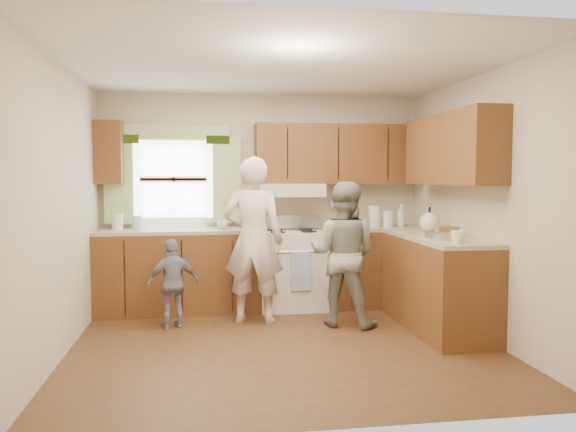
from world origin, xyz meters
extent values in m
plane|color=#472916|center=(0.00, 0.00, 0.00)|extent=(3.80, 3.80, 0.00)
plane|color=white|center=(0.00, 0.00, 2.50)|extent=(3.80, 3.80, 0.00)
plane|color=beige|center=(0.00, 1.75, 1.25)|extent=(3.80, 0.00, 3.80)
plane|color=beige|center=(0.00, -1.75, 1.25)|extent=(3.80, 0.00, 3.80)
plane|color=beige|center=(-1.90, 0.00, 1.25)|extent=(0.00, 3.50, 3.50)
plane|color=beige|center=(1.90, 0.00, 1.25)|extent=(0.00, 3.50, 3.50)
cube|color=#48280F|center=(-0.99, 1.45, 0.45)|extent=(1.82, 0.60, 0.90)
cube|color=#48280F|center=(1.29, 1.45, 0.45)|extent=(1.22, 0.60, 0.90)
cube|color=#3C1D0D|center=(1.60, 0.32, 0.45)|extent=(0.60, 1.65, 0.90)
cube|color=tan|center=(-0.99, 1.45, 0.92)|extent=(1.82, 0.60, 0.04)
cube|color=tan|center=(1.29, 1.45, 0.92)|extent=(1.22, 0.60, 0.04)
cube|color=tan|center=(1.60, 0.32, 0.92)|extent=(0.60, 1.65, 0.04)
cube|color=#48280F|center=(0.90, 1.58, 1.80)|extent=(2.00, 0.33, 0.70)
cube|color=#3C1D0D|center=(-1.75, 1.58, 1.80)|extent=(0.30, 0.33, 0.70)
cube|color=#3C1D0D|center=(1.73, 0.32, 1.80)|extent=(0.33, 1.65, 0.70)
cube|color=beige|center=(0.30, 1.52, 1.38)|extent=(0.76, 0.45, 0.15)
cube|color=silver|center=(-1.05, 1.73, 1.50)|extent=(0.90, 0.03, 0.90)
cube|color=#FAFF4B|center=(-1.63, 1.68, 1.50)|extent=(0.40, 0.05, 1.02)
cube|color=#FAFF4B|center=(-0.47, 1.68, 1.50)|extent=(0.40, 0.05, 1.02)
cube|color=#FAFF4B|center=(-1.05, 1.68, 2.02)|extent=(1.30, 0.05, 0.22)
cylinder|color=white|center=(0.95, 1.65, 1.22)|extent=(0.27, 0.12, 0.12)
imported|color=silver|center=(-0.50, 1.39, 0.99)|extent=(0.13, 0.13, 0.10)
imported|color=silver|center=(1.61, 1.40, 1.07)|extent=(0.13, 0.13, 0.26)
imported|color=silver|center=(1.05, 1.35, 0.97)|extent=(0.30, 0.30, 0.06)
imported|color=silver|center=(1.52, -0.29, 1.00)|extent=(0.14, 0.14, 0.11)
cylinder|color=silver|center=(-1.66, 1.48, 1.03)|extent=(0.12, 0.12, 0.19)
cylinder|color=silver|center=(-1.44, 1.46, 1.02)|extent=(0.11, 0.11, 0.16)
cube|color=olive|center=(0.82, 1.24, 0.95)|extent=(0.22, 0.16, 0.02)
cube|color=gold|center=(0.99, 1.40, 1.00)|extent=(0.21, 0.15, 0.12)
cylinder|color=silver|center=(1.29, 1.40, 1.07)|extent=(0.14, 0.14, 0.25)
cylinder|color=silver|center=(1.44, 1.36, 1.03)|extent=(0.12, 0.12, 0.19)
sphere|color=silver|center=(1.68, 0.71, 1.04)|extent=(0.21, 0.21, 0.21)
cube|color=olive|center=(1.68, 0.28, 0.99)|extent=(0.21, 0.12, 0.10)
cube|color=silver|center=(1.50, -0.02, 0.97)|extent=(0.27, 0.19, 0.06)
cube|color=silver|center=(0.30, 1.43, 0.45)|extent=(0.76, 0.64, 0.90)
cube|color=#B7B7BC|center=(0.30, 1.69, 0.99)|extent=(0.76, 0.10, 0.16)
cylinder|color=#B7B7BC|center=(0.30, 1.11, 0.70)|extent=(0.68, 0.03, 0.03)
cube|color=#4E68B6|center=(0.35, 1.09, 0.48)|extent=(0.22, 0.02, 0.42)
cylinder|color=black|center=(0.12, 1.55, 0.91)|extent=(0.18, 0.18, 0.01)
cylinder|color=black|center=(0.48, 1.55, 0.91)|extent=(0.18, 0.18, 0.01)
cylinder|color=black|center=(0.12, 1.30, 0.91)|extent=(0.18, 0.18, 0.01)
cylinder|color=black|center=(0.48, 1.30, 0.91)|extent=(0.18, 0.18, 0.01)
imported|color=beige|center=(-0.20, 0.85, 0.87)|extent=(0.73, 0.59, 1.74)
imported|color=#223F2B|center=(0.70, 0.60, 0.74)|extent=(0.90, 0.83, 1.48)
imported|color=gray|center=(-1.02, 0.75, 0.45)|extent=(0.57, 0.38, 0.91)
camera|label=1|loc=(-0.72, -4.96, 1.53)|focal=35.00mm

